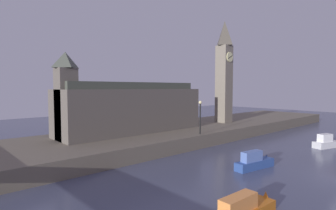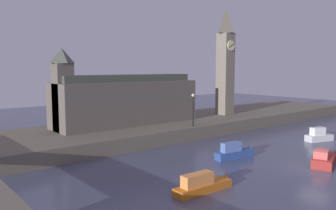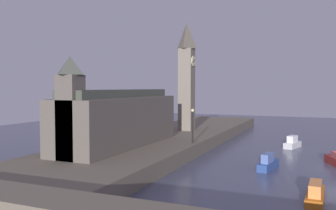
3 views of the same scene
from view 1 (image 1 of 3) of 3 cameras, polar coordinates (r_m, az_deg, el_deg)
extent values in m
cube|color=#6B6051|center=(34.70, -0.12, -6.25)|extent=(70.00, 12.00, 1.50)
cube|color=slate|center=(41.82, 11.64, 4.29)|extent=(1.89, 1.89, 11.48)
cylinder|color=beige|center=(41.48, 12.85, 9.80)|extent=(1.43, 0.12, 1.43)
cube|color=black|center=(41.44, 12.93, 9.81)|extent=(1.05, 0.04, 0.58)
pyramid|color=#554E43|center=(42.59, 11.77, 14.49)|extent=(2.08, 2.08, 3.61)
cube|color=#5B544C|center=(32.36, -7.38, -1.15)|extent=(17.62, 5.01, 5.05)
cube|color=#5B544C|center=(28.53, -20.54, 0.10)|extent=(1.80, 1.80, 7.14)
pyramid|color=#474C42|center=(28.61, -20.73, 8.84)|extent=(1.98, 1.98, 1.57)
cube|color=#42473D|center=(32.25, -7.42, 4.03)|extent=(16.74, 3.01, 0.80)
cylinder|color=black|center=(30.76, 6.76, -2.95)|extent=(0.16, 0.16, 3.39)
sphere|color=#F2E099|center=(30.60, 6.79, 0.55)|extent=(0.36, 0.36, 0.36)
cube|color=#FF9947|center=(14.82, 14.55, -19.41)|extent=(2.34, 0.83, 0.80)
cone|color=orange|center=(17.26, 19.79, -18.40)|extent=(1.00, 1.00, 1.11)
cube|color=silver|center=(35.56, 30.21, -7.15)|extent=(3.39, 2.01, 0.72)
cube|color=white|center=(35.06, 30.06, -5.98)|extent=(1.79, 1.23, 0.86)
cone|color=silver|center=(37.06, 30.96, -6.69)|extent=(1.27, 1.27, 0.80)
cube|color=#2D4C93|center=(24.20, 17.71, -11.79)|extent=(4.02, 1.53, 0.69)
cube|color=#5B7AC1|center=(23.62, 17.16, -10.24)|extent=(2.03, 0.95, 0.85)
cone|color=#2D4C93|center=(25.86, 19.93, -10.75)|extent=(0.95, 0.95, 0.98)
camera|label=2|loc=(9.32, 163.50, 5.85)|focal=37.08mm
camera|label=3|loc=(15.67, -105.24, 2.39)|focal=38.51mm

